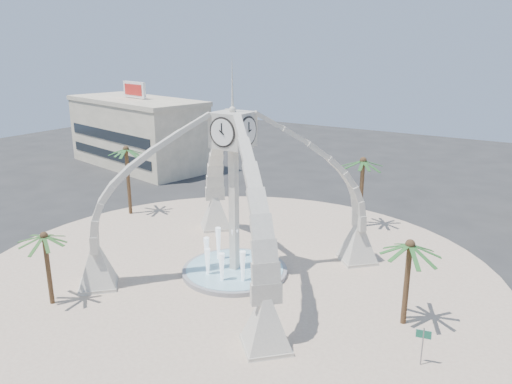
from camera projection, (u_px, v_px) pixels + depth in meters
The scene contains 10 objects.
ground at pixel (235, 273), 38.11m from camera, with size 140.00×140.00×0.00m, color #282828.
plaza at pixel (235, 273), 38.10m from camera, with size 40.00×40.00×0.06m, color beige.
clock_tower at pixel (234, 192), 36.27m from camera, with size 17.94×17.94×16.30m.
fountain at pixel (235, 270), 38.03m from camera, with size 8.00×8.00×3.62m.
building_nw at pixel (137, 132), 70.97m from camera, with size 23.75×13.73×11.90m.
palm_east at pixel (410, 246), 29.75m from camera, with size 4.98×4.98×6.05m.
palm_west at pixel (126, 150), 49.62m from camera, with size 4.82×4.82×7.57m.
palm_north at pixel (363, 162), 45.96m from camera, with size 4.57×4.57×7.30m.
palm_south at pixel (44, 237), 32.27m from camera, with size 3.77×3.77×5.53m.
street_sign at pixel (423, 339), 26.69m from camera, with size 0.83×0.21×2.31m.
Camera 1 is at (19.96, -28.54, 16.76)m, focal length 35.00 mm.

